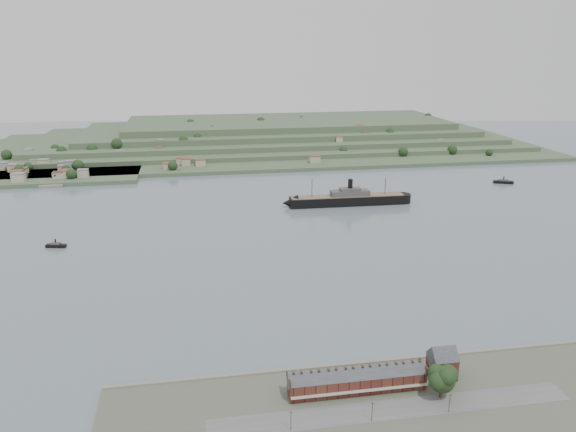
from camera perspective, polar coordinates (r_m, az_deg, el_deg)
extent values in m
plane|color=slate|center=(383.73, 1.25, -3.25)|extent=(1400.00, 1400.00, 0.00)
cube|color=#4C5142|center=(223.07, 11.16, -19.85)|extent=(220.00, 80.00, 2.00)
cube|color=gray|center=(253.06, 7.97, -14.66)|extent=(220.00, 2.00, 2.60)
cube|color=#595959|center=(226.92, 10.62, -18.76)|extent=(140.00, 12.00, 0.10)
cube|color=#4A201A|center=(232.95, 7.03, -16.49)|extent=(55.00, 8.00, 7.00)
cube|color=#36383D|center=(231.03, 7.06, -15.77)|extent=(55.60, 8.15, 8.15)
cube|color=#A9A696|center=(229.44, 7.38, -17.24)|extent=(55.00, 1.60, 0.25)
cube|color=#4A201A|center=(224.91, 0.06, -16.32)|extent=(0.50, 8.40, 3.00)
cube|color=#4A201A|center=(239.11, 13.61, -14.64)|extent=(0.50, 8.40, 3.00)
cube|color=black|center=(225.00, 1.50, -15.89)|extent=(0.90, 1.40, 3.20)
cube|color=black|center=(225.99, 2.92, -15.74)|extent=(0.90, 1.40, 3.20)
cube|color=black|center=(229.03, 6.40, -15.35)|extent=(0.90, 1.40, 3.20)
cube|color=black|center=(230.47, 7.76, -15.18)|extent=(0.90, 1.40, 3.20)
cube|color=black|center=(234.58, 11.08, -14.73)|extent=(0.90, 1.40, 3.20)
cube|color=black|center=(236.43, 12.37, -14.54)|extent=(0.90, 1.40, 3.20)
cube|color=#4A201A|center=(247.79, 15.37, -14.51)|extent=(10.00, 10.00, 9.00)
cube|color=#36383D|center=(245.50, 15.46, -13.61)|extent=(10.40, 10.18, 10.18)
cube|color=#374E34|center=(728.12, -4.24, 6.73)|extent=(760.00, 260.00, 4.00)
cube|color=#374E34|center=(753.95, -2.92, 7.46)|extent=(680.00, 220.00, 5.00)
cube|color=#374E34|center=(769.63, -1.94, 8.09)|extent=(600.00, 200.00, 6.00)
cube|color=#374E34|center=(785.47, -1.01, 8.76)|extent=(520.00, 180.00, 7.00)
cube|color=#374E34|center=(801.47, -0.10, 9.48)|extent=(440.00, 160.00, 8.00)
cube|color=#374E34|center=(630.50, -21.60, 3.91)|extent=(150.00, 90.00, 4.00)
cube|color=gray|center=(591.75, -22.83, 2.90)|extent=(22.00, 14.00, 2.80)
cube|color=black|center=(485.93, 6.04, 1.58)|extent=(100.34, 15.36, 7.78)
cone|color=black|center=(475.93, 0.20, 1.34)|extent=(13.61, 13.61, 13.35)
cylinder|color=black|center=(500.76, 11.59, 1.79)|extent=(13.35, 13.35, 7.78)
cube|color=#715B4B|center=(484.81, 6.06, 2.06)|extent=(98.09, 14.20, 0.67)
cube|color=#484542|center=(484.74, 6.32, 2.35)|extent=(33.56, 10.68, 4.45)
cube|color=#484542|center=(483.98, 6.33, 2.69)|extent=(17.95, 8.14, 2.78)
cylinder|color=black|center=(482.95, 6.35, 3.17)|extent=(4.00, 4.00, 10.01)
cylinder|color=#3D291C|center=(476.07, 2.45, 2.78)|extent=(0.56, 0.56, 17.79)
cylinder|color=#3D291C|center=(492.62, 9.84, 2.90)|extent=(0.56, 0.56, 15.57)
cube|color=black|center=(415.81, -22.50, -2.82)|extent=(14.01, 6.41, 2.17)
cube|color=#484542|center=(415.29, -22.53, -2.61)|extent=(6.57, 4.12, 1.63)
cylinder|color=black|center=(414.72, -22.56, -2.37)|extent=(0.90, 0.90, 3.16)
cube|color=black|center=(618.62, -26.29, 3.02)|extent=(18.77, 9.94, 2.41)
cube|color=#484542|center=(618.23, -26.31, 3.18)|extent=(8.95, 6.16, 1.81)
cylinder|color=black|center=(617.81, -26.34, 3.36)|extent=(1.01, 1.01, 3.52)
cube|color=black|center=(598.42, 21.03, 3.24)|extent=(19.40, 11.71, 2.50)
cube|color=#484542|center=(598.00, 21.05, 3.41)|extent=(9.39, 6.97, 1.88)
cylinder|color=black|center=(597.55, 21.07, 3.60)|extent=(1.04, 1.04, 3.65)
cylinder|color=#3D291C|center=(235.72, 15.28, -16.78)|extent=(1.36, 1.36, 5.67)
sphere|color=black|center=(232.96, 15.38, -15.74)|extent=(10.20, 10.20, 10.20)
sphere|color=black|center=(234.32, 15.94, -15.25)|extent=(7.93, 7.93, 7.93)
sphere|color=black|center=(230.50, 15.04, -15.93)|extent=(7.25, 7.25, 7.25)
sphere|color=black|center=(229.80, 15.84, -15.44)|extent=(6.80, 6.80, 6.80)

